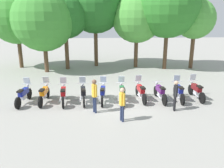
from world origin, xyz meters
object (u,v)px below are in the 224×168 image
Objects in this scene: tree_1 at (43,20)px; tree_5 at (168,6)px; motorcycle_1 at (44,94)px; tree_0 at (16,17)px; motorcycle_5 at (122,93)px; motorcycle_4 at (103,93)px; person_2 at (175,93)px; person_1 at (94,93)px; motorcycle_8 at (179,91)px; person_0 at (122,102)px; motorcycle_3 at (83,93)px; tree_6 at (195,19)px; motorcycle_0 at (24,95)px; motorcycle_9 at (196,90)px; motorcycle_7 at (160,92)px; tree_4 at (137,18)px; motorcycle_6 at (141,91)px; motorcycle_2 at (63,94)px; tree_2 at (65,15)px; tree_3 at (95,4)px.

tree_1 is 10.80m from tree_5.
tree_0 reaches higher than motorcycle_1.
motorcycle_5 is 10.89m from tree_5.
motorcycle_4 is 4.04m from person_2.
tree_0 is at bearing -86.63° from person_1.
motorcycle_8 is 4.51m from person_0.
tree_6 reaches higher than motorcycle_3.
motorcycle_0 and motorcycle_9 have the same top height.
motorcycle_3 is at bearing 90.07° from motorcycle_9.
motorcycle_0 is 4.45m from motorcycle_4.
motorcycle_4 is 1.25× the size of person_1.
motorcycle_0 is 7.79m from motorcycle_7.
motorcycle_1 reaches higher than motorcycle_7.
tree_4 reaches higher than motorcycle_1.
motorcycle_1 is 3.36m from person_1.
person_1 is at bearing -161.87° from motorcycle_3.
person_1 is 0.25× the size of tree_0.
motorcycle_9 reaches higher than motorcycle_7.
tree_0 is at bearing 40.95° from motorcycle_6.
motorcycle_1 and motorcycle_6 have the same top height.
motorcycle_6 is at bearing -82.78° from motorcycle_0.
motorcycle_7 is 0.35× the size of tree_6.
tree_0 is at bearing 23.16° from motorcycle_2.
motorcycle_2 is at bearing -71.59° from tree_1.
person_0 is at bearing -120.67° from motorcycle_1.
tree_2 is at bearing 177.37° from tree_5.
tree_3 is at bearing 29.74° from motorcycle_9.
tree_6 reaches higher than motorcycle_7.
motorcycle_9 is 6.28m from person_1.
motorcycle_1 and motorcycle_9 have the same top height.
motorcycle_4 is at bearing -10.43° from person_2.
motorcycle_0 is 1.00× the size of motorcycle_2.
person_1 reaches higher than person_2.
tree_2 is at bearing -154.47° from tree_3.
motorcycle_1 is 12.10m from tree_4.
tree_4 reaches higher than motorcycle_9.
tree_4 reaches higher than person_1.
tree_1 is 0.84× the size of tree_5.
motorcycle_7 is at bearing -95.09° from motorcycle_2.
tree_5 is at bearing -20.02° from tree_4.
person_0 reaches higher than motorcycle_4.
tree_0 reaches higher than motorcycle_5.
motorcycle_5 is 10.45m from tree_1.
motorcycle_3 is 1.33× the size of person_0.
tree_6 reaches higher than motorcycle_8.
motorcycle_0 is at bearing 84.31° from motorcycle_3.
motorcycle_8 is 0.26× the size of tree_5.
motorcycle_0 is at bearing 96.60° from motorcycle_1.
motorcycle_4 is 12.60m from tree_6.
motorcycle_5 and motorcycle_9 have the same top height.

